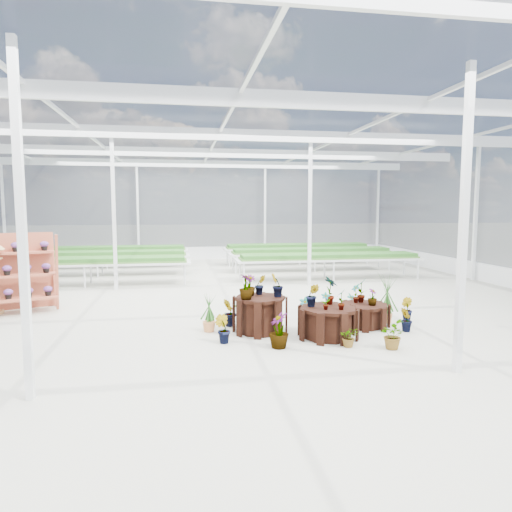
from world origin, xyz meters
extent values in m
plane|color=gray|center=(0.00, 0.00, 0.00)|extent=(24.00, 24.00, 0.00)
cylinder|color=black|center=(0.46, -1.33, 0.36)|extent=(1.27, 1.27, 0.71)
cylinder|color=black|center=(1.66, -1.93, 0.29)|extent=(1.34, 1.34, 0.59)
cylinder|color=black|center=(2.66, -1.23, 0.23)|extent=(1.30, 1.30, 0.47)
imported|color=#295D20|center=(0.28, -1.18, 0.92)|extent=(0.24, 0.24, 0.42)
imported|color=#295D20|center=(0.78, -1.41, 0.95)|extent=(0.33, 0.32, 0.47)
imported|color=#295D20|center=(0.51, -1.08, 0.91)|extent=(0.25, 0.21, 0.40)
imported|color=#295D20|center=(0.16, -1.55, 0.96)|extent=(0.37, 0.37, 0.50)
imported|color=#295D20|center=(1.39, -1.83, 0.81)|extent=(0.30, 0.27, 0.45)
imported|color=#295D20|center=(1.84, -2.16, 0.78)|extent=(0.23, 0.25, 0.40)
imported|color=#295D20|center=(1.79, -1.68, 0.87)|extent=(0.28, 0.34, 0.56)
imported|color=#295D20|center=(1.55, -2.11, 0.75)|extent=(0.19, 0.15, 0.33)
imported|color=#295D20|center=(2.56, -1.07, 0.67)|extent=(0.18, 0.24, 0.40)
imported|color=#295D20|center=(2.79, -1.38, 0.64)|extent=(0.27, 0.27, 0.34)
imported|color=#295D20|center=(2.69, -1.04, 0.73)|extent=(0.31, 0.33, 0.52)
imported|color=#295D20|center=(-0.33, -1.95, 0.26)|extent=(0.37, 0.35, 0.52)
imported|color=#295D20|center=(-0.08, -0.81, 0.30)|extent=(0.32, 0.37, 0.60)
imported|color=#295D20|center=(0.62, -2.40, 0.31)|extent=(0.39, 0.39, 0.63)
imported|color=#295D20|center=(1.86, -2.55, 0.18)|extent=(0.38, 0.35, 0.36)
imported|color=#295D20|center=(2.55, -2.76, 0.25)|extent=(0.51, 0.55, 0.50)
imported|color=#295D20|center=(3.34, -1.79, 0.25)|extent=(0.31, 0.34, 0.50)
imported|color=#295D20|center=(3.80, -0.90, 0.25)|extent=(0.24, 0.29, 0.50)
imported|color=#295D20|center=(2.81, -0.17, 0.25)|extent=(0.31, 0.29, 0.49)
imported|color=#295D20|center=(1.62, -0.49, 0.25)|extent=(0.32, 0.28, 0.51)
imported|color=#295D20|center=(0.27, -0.68, 0.30)|extent=(0.71, 0.71, 0.60)
camera|label=1|loc=(-1.06, -10.04, 2.45)|focal=32.00mm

